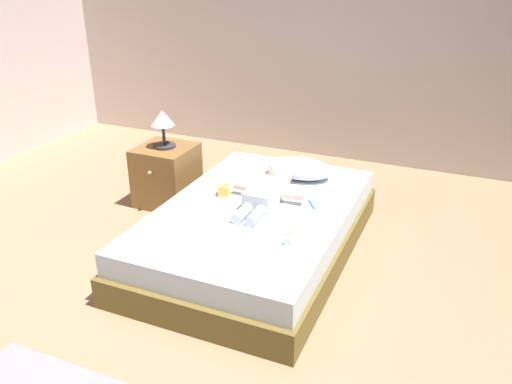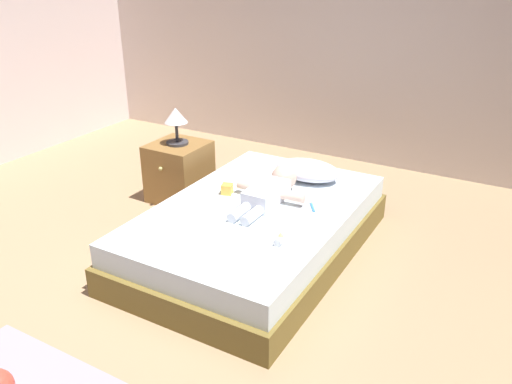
{
  "view_description": "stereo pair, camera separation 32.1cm",
  "coord_description": "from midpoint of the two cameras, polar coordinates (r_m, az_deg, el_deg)",
  "views": [
    {
      "loc": [
        1.04,
        -1.67,
        1.75
      ],
      "look_at": [
        -0.12,
        1.02,
        0.43
      ],
      "focal_mm": 36.58,
      "sensor_mm": 36.0,
      "label": 1
    },
    {
      "loc": [
        1.33,
        -1.52,
        1.75
      ],
      "look_at": [
        -0.12,
        1.02,
        0.43
      ],
      "focal_mm": 36.58,
      "sensor_mm": 36.0,
      "label": 2
    }
  ],
  "objects": [
    {
      "name": "ground_plane",
      "position": [
        2.65,
        -10.37,
        -17.57
      ],
      "size": [
        8.0,
        8.0,
        0.0
      ],
      "primitive_type": "plane",
      "color": "#9C7F5C"
    },
    {
      "name": "wall_behind_bed",
      "position": [
        4.77,
        9.33,
        18.38
      ],
      "size": [
        8.0,
        0.12,
        2.57
      ],
      "primitive_type": "cube",
      "color": "silver",
      "rests_on": "ground_plane"
    },
    {
      "name": "bed",
      "position": [
        3.33,
        -2.77,
        -4.25
      ],
      "size": [
        1.15,
        1.79,
        0.33
      ],
      "color": "brown",
      "rests_on": "ground_plane"
    },
    {
      "name": "pillow",
      "position": [
        3.67,
        2.32,
        2.57
      ],
      "size": [
        0.47,
        0.3,
        0.13
      ],
      "color": "silver",
      "rests_on": "bed"
    },
    {
      "name": "baby",
      "position": [
        3.33,
        -1.33,
        0.21
      ],
      "size": [
        0.48,
        0.68,
        0.17
      ],
      "color": "white",
      "rests_on": "bed"
    },
    {
      "name": "toothbrush",
      "position": [
        3.28,
        3.32,
        -1.34
      ],
      "size": [
        0.08,
        0.12,
        0.02
      ],
      "color": "#3888F0",
      "rests_on": "bed"
    },
    {
      "name": "nightstand",
      "position": [
        4.07,
        -11.98,
        1.77
      ],
      "size": [
        0.41,
        0.44,
        0.46
      ],
      "color": "olive",
      "rests_on": "ground_plane"
    },
    {
      "name": "lamp",
      "position": [
        3.93,
        -12.5,
        7.43
      ],
      "size": [
        0.17,
        0.17,
        0.28
      ],
      "color": "#333338",
      "rests_on": "nightstand"
    },
    {
      "name": "toy_block",
      "position": [
        3.41,
        -6.23,
        0.12
      ],
      "size": [
        0.09,
        0.09,
        0.07
      ],
      "color": "#F1B444",
      "rests_on": "bed"
    },
    {
      "name": "baby_bottle",
      "position": [
        2.85,
        0.47,
        -5.07
      ],
      "size": [
        0.05,
        0.1,
        0.07
      ],
      "color": "white",
      "rests_on": "bed"
    }
  ]
}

